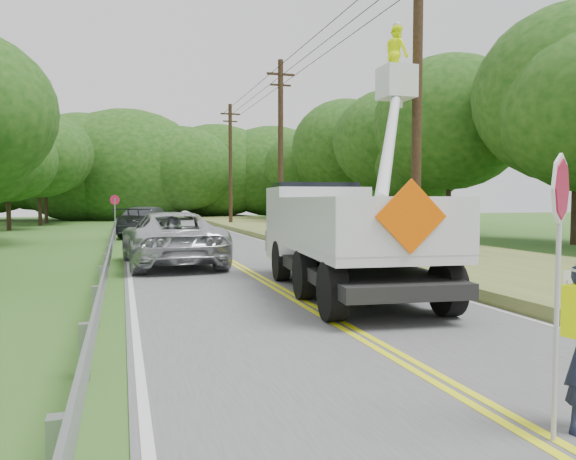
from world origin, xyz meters
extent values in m
plane|color=#33611D|center=(0.00, 0.00, 0.00)|extent=(140.00, 140.00, 0.00)
cube|color=#545456|center=(0.00, 14.00, 0.01)|extent=(7.20, 96.00, 0.02)
cube|color=#FBFF16|center=(-0.10, 14.00, 0.02)|extent=(0.12, 96.00, 0.00)
cube|color=#FBFF16|center=(0.10, 14.00, 0.02)|extent=(0.12, 96.00, 0.00)
cube|color=silver|center=(-3.45, 14.00, 0.02)|extent=(0.12, 96.00, 0.00)
cube|color=silver|center=(3.45, 14.00, 0.02)|extent=(0.12, 96.00, 0.00)
cube|color=gray|center=(-4.10, 1.00, 0.35)|extent=(0.12, 0.14, 0.70)
cube|color=gray|center=(-4.10, 4.00, 0.35)|extent=(0.12, 0.14, 0.70)
cube|color=gray|center=(-4.10, 7.00, 0.35)|extent=(0.12, 0.14, 0.70)
cube|color=gray|center=(-4.10, 10.00, 0.35)|extent=(0.12, 0.14, 0.70)
cube|color=gray|center=(-4.10, 13.00, 0.35)|extent=(0.12, 0.14, 0.70)
cube|color=gray|center=(-4.10, 16.00, 0.35)|extent=(0.12, 0.14, 0.70)
cube|color=gray|center=(-4.10, 19.00, 0.35)|extent=(0.12, 0.14, 0.70)
cube|color=gray|center=(-4.10, 22.00, 0.35)|extent=(0.12, 0.14, 0.70)
cube|color=gray|center=(-4.10, 25.00, 0.35)|extent=(0.12, 0.14, 0.70)
cube|color=gray|center=(-4.10, 28.00, 0.35)|extent=(0.12, 0.14, 0.70)
cube|color=gray|center=(-4.10, 31.00, 0.35)|extent=(0.12, 0.14, 0.70)
cube|color=gray|center=(-4.10, 34.00, 0.35)|extent=(0.12, 0.14, 0.70)
cube|color=gray|center=(-4.10, 37.00, 0.35)|extent=(0.12, 0.14, 0.70)
cube|color=gray|center=(-4.00, 15.00, 0.60)|extent=(0.05, 48.00, 0.34)
cylinder|color=black|center=(5.00, 9.00, 5.00)|extent=(0.30, 0.30, 10.00)
cylinder|color=black|center=(5.00, 24.00, 5.00)|extent=(0.30, 0.30, 10.00)
cube|color=black|center=(5.00, 24.00, 9.20)|extent=(1.60, 0.12, 0.12)
cube|color=black|center=(5.00, 24.00, 8.60)|extent=(1.20, 0.10, 0.10)
cylinder|color=black|center=(5.00, 39.00, 5.00)|extent=(0.30, 0.30, 10.00)
cube|color=black|center=(5.00, 39.00, 9.20)|extent=(1.60, 0.12, 0.12)
cube|color=black|center=(5.00, 39.00, 8.60)|extent=(1.20, 0.10, 0.10)
cylinder|color=black|center=(4.30, 17.50, 9.10)|extent=(0.03, 43.00, 0.03)
cylinder|color=black|center=(5.00, 17.50, 9.10)|extent=(0.03, 43.00, 0.03)
cylinder|color=black|center=(5.70, 17.50, 9.10)|extent=(0.03, 43.00, 0.03)
cube|color=#546431|center=(7.10, 14.00, 0.15)|extent=(7.00, 96.00, 0.30)
cylinder|color=#332319|center=(-11.29, 36.79, 1.45)|extent=(0.32, 0.32, 2.89)
ellipsoid|color=#153F0F|center=(-11.29, 36.79, 4.98)|extent=(6.75, 6.75, 5.94)
cylinder|color=#332319|center=(-10.20, 44.01, 1.68)|extent=(0.32, 0.32, 3.37)
ellipsoid|color=#153F0F|center=(-10.20, 44.01, 5.80)|extent=(7.86, 7.86, 6.91)
cylinder|color=#332319|center=(-10.24, 48.26, 1.82)|extent=(0.32, 0.32, 3.64)
ellipsoid|color=#153F0F|center=(-10.24, 48.26, 6.27)|extent=(8.50, 8.50, 7.48)
cylinder|color=#332319|center=(17.35, 15.45, 2.10)|extent=(0.32, 0.32, 4.19)
cylinder|color=#332319|center=(15.63, 23.58, 2.00)|extent=(0.32, 0.32, 3.99)
ellipsoid|color=#153F0F|center=(15.63, 23.58, 6.87)|extent=(9.31, 9.31, 8.20)
cylinder|color=#332319|center=(16.34, 28.38, 1.36)|extent=(0.32, 0.32, 2.71)
ellipsoid|color=#153F0F|center=(16.34, 28.38, 4.68)|extent=(6.33, 6.33, 5.57)
cylinder|color=#332319|center=(15.94, 31.74, 1.91)|extent=(0.32, 0.32, 3.81)
ellipsoid|color=#153F0F|center=(15.94, 31.74, 6.56)|extent=(8.89, 8.89, 7.82)
cylinder|color=#332319|center=(14.95, 38.39, 1.97)|extent=(0.32, 0.32, 3.93)
ellipsoid|color=#153F0F|center=(14.95, 38.39, 6.77)|extent=(9.17, 9.17, 8.07)
cylinder|color=#332319|center=(15.83, 43.00, 1.80)|extent=(0.32, 0.32, 3.61)
ellipsoid|color=#153F0F|center=(15.83, 43.00, 6.22)|extent=(8.42, 8.42, 7.41)
cylinder|color=#332319|center=(13.58, 46.04, 1.61)|extent=(0.32, 0.32, 3.22)
ellipsoid|color=#153F0F|center=(13.58, 46.04, 5.55)|extent=(7.52, 7.52, 6.62)
ellipsoid|color=#153F0F|center=(-12.14, 57.28, 5.50)|extent=(11.94, 8.96, 8.96)
ellipsoid|color=#153F0F|center=(-7.32, 56.41, 5.50)|extent=(15.53, 11.65, 11.65)
ellipsoid|color=#153F0F|center=(-2.99, 56.15, 5.50)|extent=(17.06, 12.80, 12.80)
ellipsoid|color=#153F0F|center=(2.46, 54.40, 5.50)|extent=(12.21, 9.16, 9.16)
ellipsoid|color=#153F0F|center=(7.06, 57.79, 5.50)|extent=(14.35, 10.76, 10.76)
ellipsoid|color=#153F0F|center=(13.51, 56.98, 5.50)|extent=(14.19, 10.64, 10.64)
ellipsoid|color=#153F0F|center=(17.44, 56.09, 5.50)|extent=(13.31, 9.98, 9.98)
ellipsoid|color=#153F0F|center=(22.13, 54.07, 5.50)|extent=(15.88, 11.91, 11.91)
cylinder|color=#B7B7B7|center=(0.07, -2.08, 1.13)|extent=(0.04, 0.04, 2.22)
cylinder|color=maroon|center=(0.07, -2.08, 2.29)|extent=(0.53, 0.40, 0.63)
cylinder|color=black|center=(-0.05, 3.08, 0.56)|extent=(0.44, 1.10, 1.07)
cylinder|color=black|center=(2.17, 2.87, 0.56)|extent=(0.44, 1.10, 1.07)
cylinder|color=black|center=(0.16, 5.30, 0.56)|extent=(0.44, 1.10, 1.07)
cylinder|color=black|center=(2.38, 5.09, 0.56)|extent=(0.44, 1.10, 1.07)
cylinder|color=black|center=(0.43, 8.08, 0.56)|extent=(0.44, 1.10, 1.07)
cylinder|color=black|center=(2.65, 7.86, 0.56)|extent=(0.44, 1.10, 1.07)
cube|color=black|center=(1.30, 5.53, 0.63)|extent=(3.02, 7.33, 0.28)
cube|color=#B8BBBD|center=(1.23, 4.75, 1.19)|extent=(3.05, 5.35, 0.25)
cube|color=#B8BBBD|center=(-0.02, 4.87, 1.75)|extent=(0.56, 5.11, 1.00)
cube|color=#B8BBBD|center=(2.48, 4.63, 1.75)|extent=(0.56, 5.11, 1.00)
cube|color=#B8BBBD|center=(0.98, 2.22, 1.75)|extent=(2.56, 0.31, 1.00)
cube|color=#B8BBBD|center=(1.59, 8.52, 1.53)|extent=(2.70, 2.35, 2.01)
cube|color=black|center=(1.62, 8.75, 2.25)|extent=(2.36, 1.66, 0.84)
cube|color=#B8BBBD|center=(1.11, 3.53, 1.75)|extent=(1.10, 1.10, 0.89)
cube|color=#B8BBBD|center=(4.30, 9.00, 5.69)|extent=(0.95, 0.95, 0.95)
imported|color=#E3FF00|center=(4.30, 9.00, 6.54)|extent=(0.62, 0.80, 1.65)
cube|color=#F55900|center=(0.98, 2.14, 1.92)|extent=(1.26, 0.16, 1.26)
imported|color=#B8BBC0|center=(-2.08, 12.63, 0.90)|extent=(3.21, 6.48, 1.77)
imported|color=#363A3E|center=(-2.14, 27.22, 0.90)|extent=(4.34, 6.54, 1.76)
cylinder|color=gray|center=(-3.97, 22.86, 1.14)|extent=(0.06, 0.06, 2.28)
cylinder|color=maroon|center=(-3.97, 22.86, 2.17)|extent=(0.49, 0.21, 0.52)
cube|color=white|center=(5.75, 3.53, 0.50)|extent=(0.44, 0.19, 0.32)
cylinder|color=gray|center=(5.57, 3.53, 0.23)|extent=(0.02, 0.02, 0.46)
camera|label=1|loc=(-3.63, -6.04, 2.20)|focal=34.36mm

